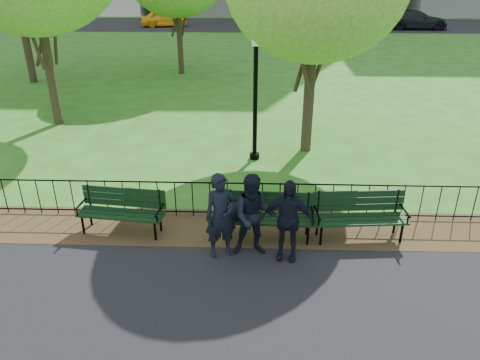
{
  "coord_description": "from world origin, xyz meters",
  "views": [
    {
      "loc": [
        0.42,
        -7.44,
        5.53
      ],
      "look_at": [
        0.11,
        1.5,
        1.2
      ],
      "focal_mm": 35.0,
      "sensor_mm": 36.0,
      "label": 1
    }
  ],
  "objects_px": {
    "sedan_dark": "(415,20)",
    "park_bench_right_a": "(359,211)",
    "person_left": "(221,216)",
    "person_mid": "(254,216)",
    "lamppost": "(255,92)",
    "park_bench_left_a": "(122,206)",
    "person_right": "(287,220)",
    "taxi": "(164,18)",
    "park_bench_main": "(257,211)",
    "sedan_silver": "(271,17)"
  },
  "relations": [
    {
      "from": "taxi",
      "to": "person_mid",
      "type": "bearing_deg",
      "value": -179.69
    },
    {
      "from": "sedan_silver",
      "to": "sedan_dark",
      "type": "relative_size",
      "value": 0.9
    },
    {
      "from": "park_bench_left_a",
      "to": "person_right",
      "type": "bearing_deg",
      "value": -7.76
    },
    {
      "from": "park_bench_right_a",
      "to": "person_right",
      "type": "xyz_separation_m",
      "value": [
        -1.58,
        -0.83,
        0.23
      ]
    },
    {
      "from": "person_mid",
      "to": "sedan_silver",
      "type": "distance_m",
      "value": 33.84
    },
    {
      "from": "person_mid",
      "to": "sedan_silver",
      "type": "xyz_separation_m",
      "value": [
        1.2,
        33.82,
        -0.12
      ]
    },
    {
      "from": "park_bench_left_a",
      "to": "park_bench_right_a",
      "type": "bearing_deg",
      "value": 5.9
    },
    {
      "from": "lamppost",
      "to": "person_left",
      "type": "relative_size",
      "value": 2.11
    },
    {
      "from": "person_left",
      "to": "sedan_dark",
      "type": "relative_size",
      "value": 0.35
    },
    {
      "from": "park_bench_main",
      "to": "lamppost",
      "type": "height_order",
      "value": "lamppost"
    },
    {
      "from": "park_bench_main",
      "to": "person_right",
      "type": "bearing_deg",
      "value": -49.21
    },
    {
      "from": "park_bench_main",
      "to": "sedan_silver",
      "type": "height_order",
      "value": "sedan_silver"
    },
    {
      "from": "person_left",
      "to": "person_mid",
      "type": "xyz_separation_m",
      "value": [
        0.65,
        0.06,
        -0.02
      ]
    },
    {
      "from": "person_right",
      "to": "sedan_silver",
      "type": "distance_m",
      "value": 33.94
    },
    {
      "from": "person_left",
      "to": "person_mid",
      "type": "relative_size",
      "value": 1.02
    },
    {
      "from": "park_bench_left_a",
      "to": "lamppost",
      "type": "relative_size",
      "value": 0.52
    },
    {
      "from": "park_bench_left_a",
      "to": "taxi",
      "type": "distance_m",
      "value": 32.61
    },
    {
      "from": "park_bench_main",
      "to": "person_mid",
      "type": "height_order",
      "value": "person_mid"
    },
    {
      "from": "person_left",
      "to": "taxi",
      "type": "height_order",
      "value": "person_left"
    },
    {
      "from": "person_left",
      "to": "taxi",
      "type": "relative_size",
      "value": 0.46
    },
    {
      "from": "park_bench_main",
      "to": "sedan_dark",
      "type": "height_order",
      "value": "sedan_dark"
    },
    {
      "from": "person_left",
      "to": "park_bench_left_a",
      "type": "bearing_deg",
      "value": 140.36
    },
    {
      "from": "lamppost",
      "to": "person_right",
      "type": "xyz_separation_m",
      "value": [
        0.66,
        -5.06,
        -1.17
      ]
    },
    {
      "from": "park_bench_main",
      "to": "sedan_silver",
      "type": "bearing_deg",
      "value": 90.41
    },
    {
      "from": "lamppost",
      "to": "person_left",
      "type": "distance_m",
      "value": 5.17
    },
    {
      "from": "park_bench_main",
      "to": "lamppost",
      "type": "relative_size",
      "value": 0.52
    },
    {
      "from": "person_left",
      "to": "sedan_dark",
      "type": "distance_m",
      "value": 35.02
    },
    {
      "from": "sedan_silver",
      "to": "park_bench_left_a",
      "type": "bearing_deg",
      "value": 162.04
    },
    {
      "from": "park_bench_right_a",
      "to": "person_left",
      "type": "height_order",
      "value": "person_left"
    },
    {
      "from": "park_bench_main",
      "to": "lamppost",
      "type": "distance_m",
      "value": 4.55
    },
    {
      "from": "taxi",
      "to": "sedan_dark",
      "type": "height_order",
      "value": "sedan_dark"
    },
    {
      "from": "taxi",
      "to": "sedan_dark",
      "type": "bearing_deg",
      "value": -105.13
    },
    {
      "from": "person_right",
      "to": "taxi",
      "type": "distance_m",
      "value": 34.21
    },
    {
      "from": "park_bench_left_a",
      "to": "park_bench_right_a",
      "type": "xyz_separation_m",
      "value": [
        5.09,
        -0.08,
        0.03
      ]
    },
    {
      "from": "park_bench_left_a",
      "to": "person_right",
      "type": "height_order",
      "value": "person_right"
    },
    {
      "from": "person_mid",
      "to": "taxi",
      "type": "xyz_separation_m",
      "value": [
        -7.79,
        33.03,
        -0.21
      ]
    },
    {
      "from": "person_right",
      "to": "person_mid",
      "type": "bearing_deg",
      "value": 179.04
    },
    {
      "from": "park_bench_main",
      "to": "taxi",
      "type": "relative_size",
      "value": 0.5
    },
    {
      "from": "park_bench_main",
      "to": "person_left",
      "type": "relative_size",
      "value": 1.09
    },
    {
      "from": "person_mid",
      "to": "sedan_dark",
      "type": "bearing_deg",
      "value": 65.03
    },
    {
      "from": "sedan_dark",
      "to": "park_bench_right_a",
      "type": "bearing_deg",
      "value": 161.81
    },
    {
      "from": "park_bench_right_a",
      "to": "sedan_dark",
      "type": "distance_m",
      "value": 33.28
    },
    {
      "from": "person_mid",
      "to": "sedan_silver",
      "type": "relative_size",
      "value": 0.38
    },
    {
      "from": "lamppost",
      "to": "taxi",
      "type": "bearing_deg",
      "value": 105.48
    },
    {
      "from": "person_left",
      "to": "person_mid",
      "type": "height_order",
      "value": "person_left"
    },
    {
      "from": "person_mid",
      "to": "lamppost",
      "type": "bearing_deg",
      "value": 86.9
    },
    {
      "from": "park_bench_main",
      "to": "person_left",
      "type": "xyz_separation_m",
      "value": [
        -0.72,
        -0.67,
        0.25
      ]
    },
    {
      "from": "person_right",
      "to": "person_left",
      "type": "bearing_deg",
      "value": -173.35
    },
    {
      "from": "person_left",
      "to": "person_right",
      "type": "xyz_separation_m",
      "value": [
        1.3,
        -0.06,
        -0.03
      ]
    },
    {
      "from": "park_bench_left_a",
      "to": "person_left",
      "type": "bearing_deg",
      "value": -14.16
    }
  ]
}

